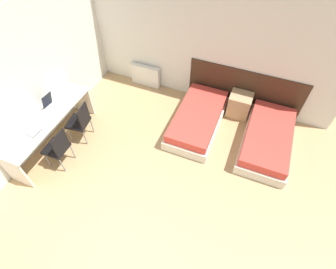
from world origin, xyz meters
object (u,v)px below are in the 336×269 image
at_px(bed_near_door, 267,139).
at_px(chair_near_laptop, 80,121).
at_px(laptop, 52,105).
at_px(bed_near_window, 198,119).
at_px(nightstand, 239,105).
at_px(chair_near_notebook, 58,147).

bearing_deg(bed_near_door, chair_near_laptop, -161.33).
bearing_deg(laptop, bed_near_window, 30.81).
xyz_separation_m(bed_near_window, nightstand, (0.76, 0.72, 0.08)).
bearing_deg(nightstand, bed_near_door, -43.41).
bearing_deg(bed_near_door, laptop, -162.30).
bearing_deg(chair_near_laptop, chair_near_notebook, -98.37).
xyz_separation_m(bed_near_door, chair_near_notebook, (-3.65, -1.96, 0.31)).
relative_size(bed_near_window, bed_near_door, 1.00).
relative_size(bed_near_door, chair_near_notebook, 2.05).
bearing_deg(bed_near_window, chair_near_notebook, -137.49).
bearing_deg(bed_near_window, chair_near_laptop, -150.01).
xyz_separation_m(bed_near_window, bed_near_door, (1.51, 0.00, 0.00)).
xyz_separation_m(bed_near_window, chair_near_laptop, (-2.14, -1.23, 0.31)).
bearing_deg(chair_near_laptop, bed_near_door, 10.25).
bearing_deg(chair_near_notebook, bed_near_window, 41.53).
bearing_deg(chair_near_notebook, bed_near_door, 27.25).
bearing_deg(bed_near_door, chair_near_notebook, -151.78).
bearing_deg(nightstand, chair_near_laptop, -146.04).
height_order(bed_near_door, nightstand, nightstand).
relative_size(bed_near_window, chair_near_laptop, 2.05).
bearing_deg(laptop, chair_near_laptop, 14.39).
relative_size(chair_near_laptop, chair_near_notebook, 1.00).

